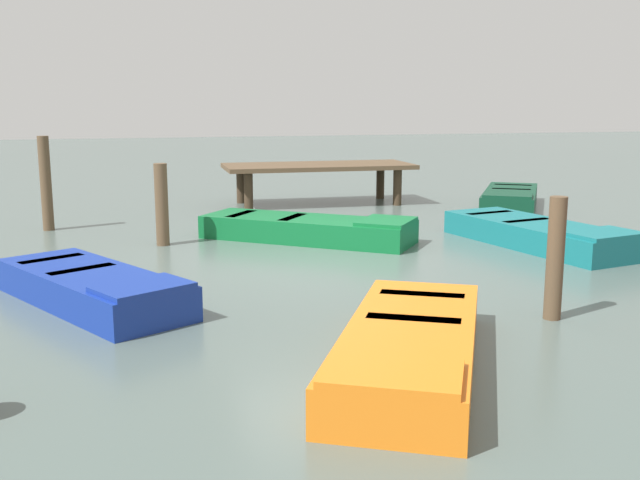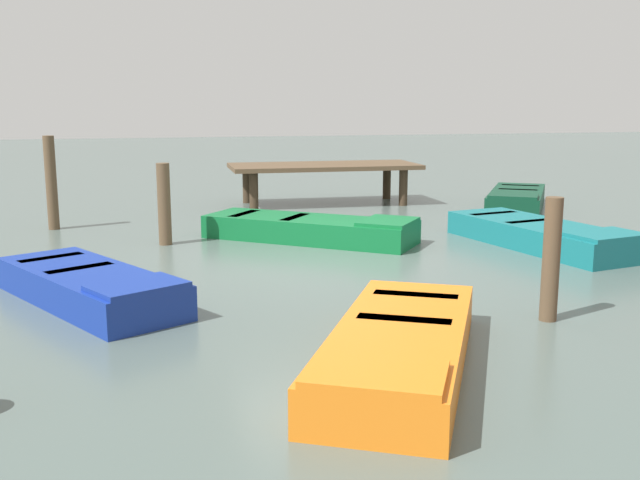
% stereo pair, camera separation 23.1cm
% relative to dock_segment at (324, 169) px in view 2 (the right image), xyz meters
% --- Properties ---
extents(ground_plane, '(80.00, 80.00, 0.00)m').
position_rel_dock_segment_xyz_m(ground_plane, '(-1.70, -6.19, -0.83)').
color(ground_plane, '#4C5B56').
extents(dock_segment, '(4.44, 1.92, 0.95)m').
position_rel_dock_segment_xyz_m(dock_segment, '(0.00, 0.00, 0.00)').
color(dock_segment, brown).
rests_on(dock_segment, ground_plane).
extents(rowboat_blue, '(2.40, 3.19, 0.46)m').
position_rel_dock_segment_xyz_m(rowboat_blue, '(-4.95, -7.68, -0.61)').
color(rowboat_blue, navy).
rests_on(rowboat_blue, ground_plane).
extents(rowboat_dark_green, '(2.72, 3.35, 0.46)m').
position_rel_dock_segment_xyz_m(rowboat_dark_green, '(4.09, -1.74, -0.61)').
color(rowboat_dark_green, '#0C3823').
rests_on(rowboat_dark_green, ground_plane).
extents(rowboat_orange, '(2.59, 3.46, 0.46)m').
position_rel_dock_segment_xyz_m(rowboat_orange, '(-2.12, -10.71, -0.61)').
color(rowboat_orange, orange).
rests_on(rowboat_orange, ground_plane).
extents(rowboat_teal, '(1.90, 3.73, 0.46)m').
position_rel_dock_segment_xyz_m(rowboat_teal, '(2.20, -5.93, -0.61)').
color(rowboat_teal, '#14666B').
rests_on(rowboat_teal, ground_plane).
extents(rowboat_green, '(3.63, 3.20, 0.46)m').
position_rel_dock_segment_xyz_m(rowboat_green, '(-1.40, -4.40, -0.61)').
color(rowboat_green, '#0F602D').
rests_on(rowboat_green, ground_plane).
extents(mooring_piling_near_right, '(0.21, 0.21, 1.77)m').
position_rel_dock_segment_xyz_m(mooring_piling_near_right, '(-5.88, -2.06, 0.06)').
color(mooring_piling_near_right, brown).
rests_on(mooring_piling_near_right, ground_plane).
extents(mooring_piling_far_right, '(0.19, 0.19, 1.38)m').
position_rel_dock_segment_xyz_m(mooring_piling_far_right, '(0.03, -9.68, -0.14)').
color(mooring_piling_far_right, brown).
rests_on(mooring_piling_far_right, ground_plane).
extents(mooring_piling_near_left, '(0.22, 0.22, 1.39)m').
position_rel_dock_segment_xyz_m(mooring_piling_near_left, '(-3.89, -4.14, -0.14)').
color(mooring_piling_near_left, brown).
rests_on(mooring_piling_near_left, ground_plane).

